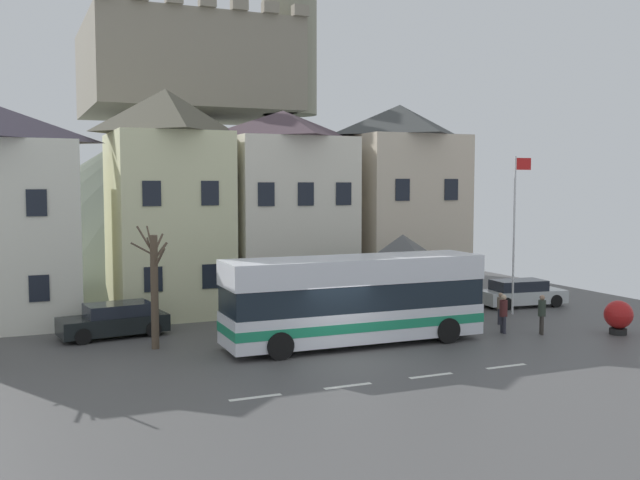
# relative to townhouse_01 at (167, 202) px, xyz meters

# --- Properties ---
(ground_plane) EXTENTS (40.00, 60.00, 0.07)m
(ground_plane) POSITION_rel_townhouse_01_xyz_m (3.96, -12.07, -5.39)
(ground_plane) COLOR #4F4E4E
(townhouse_01) EXTENTS (5.16, 6.19, 10.72)m
(townhouse_01) POSITION_rel_townhouse_01_xyz_m (0.00, 0.00, 0.00)
(townhouse_01) COLOR beige
(townhouse_01) RESTS_ON ground_plane
(townhouse_02) EXTENTS (5.93, 6.07, 9.92)m
(townhouse_02) POSITION_rel_townhouse_01_xyz_m (5.92, -0.06, -0.40)
(townhouse_02) COLOR silver
(townhouse_02) RESTS_ON ground_plane
(townhouse_03) EXTENTS (5.77, 5.74, 10.48)m
(townhouse_03) POSITION_rel_townhouse_01_xyz_m (12.61, -0.23, -0.12)
(townhouse_03) COLOR beige
(townhouse_03) RESTS_ON ground_plane
(hilltop_castle) EXTENTS (38.73, 38.73, 19.55)m
(hilltop_castle) POSITION_rel_townhouse_01_xyz_m (5.21, 18.74, 1.34)
(hilltop_castle) COLOR #565F50
(hilltop_castle) RESTS_ON ground_plane
(transit_bus) EXTENTS (10.32, 2.79, 3.41)m
(transit_bus) POSITION_rel_townhouse_01_xyz_m (5.18, -9.85, -3.64)
(transit_bus) COLOR white
(transit_bus) RESTS_ON ground_plane
(bus_shelter) EXTENTS (3.60, 3.60, 3.93)m
(bus_shelter) POSITION_rel_townhouse_01_xyz_m (9.34, -6.30, -2.21)
(bus_shelter) COLOR #473D33
(bus_shelter) RESTS_ON ground_plane
(parked_car_00) EXTENTS (4.52, 2.19, 1.35)m
(parked_car_00) POSITION_rel_townhouse_01_xyz_m (16.80, -5.41, -4.70)
(parked_car_00) COLOR silver
(parked_car_00) RESTS_ON ground_plane
(parked_car_01) EXTENTS (4.44, 2.31, 1.36)m
(parked_car_01) POSITION_rel_townhouse_01_xyz_m (-3.17, -4.68, -4.69)
(parked_car_01) COLOR black
(parked_car_01) RESTS_ON ground_plane
(parked_car_02) EXTENTS (4.38, 2.24, 1.33)m
(parked_car_02) POSITION_rel_townhouse_01_xyz_m (10.96, -5.46, -4.70)
(parked_car_02) COLOR #325635
(parked_car_02) RESTS_ON ground_plane
(pedestrian_00) EXTENTS (0.32, 0.30, 1.41)m
(pedestrian_00) POSITION_rel_townhouse_01_xyz_m (12.91, -8.81, -4.60)
(pedestrian_00) COLOR #2D2D38
(pedestrian_00) RESTS_ON ground_plane
(pedestrian_01) EXTENTS (0.33, 0.33, 1.63)m
(pedestrian_01) POSITION_rel_townhouse_01_xyz_m (11.80, -10.45, -4.40)
(pedestrian_01) COLOR #2D2D38
(pedestrian_01) RESTS_ON ground_plane
(pedestrian_02) EXTENTS (0.31, 0.31, 1.65)m
(pedestrian_02) POSITION_rel_townhouse_01_xyz_m (13.10, -11.29, -4.38)
(pedestrian_02) COLOR #38332D
(pedestrian_02) RESTS_ON ground_plane
(public_bench) EXTENTS (1.56, 0.48, 0.87)m
(public_bench) POSITION_rel_townhouse_01_xyz_m (7.14, -4.59, -4.89)
(public_bench) COLOR #473828
(public_bench) RESTS_ON ground_plane
(flagpole) EXTENTS (0.95, 0.10, 7.51)m
(flagpole) POSITION_rel_townhouse_01_xyz_m (15.02, -7.08, -1.03)
(flagpole) COLOR silver
(flagpole) RESTS_ON ground_plane
(harbour_buoy) EXTENTS (1.17, 1.17, 1.42)m
(harbour_buoy) POSITION_rel_townhouse_01_xyz_m (16.03, -12.53, -4.58)
(harbour_buoy) COLOR black
(harbour_buoy) RESTS_ON ground_plane
(bare_tree_01) EXTENTS (1.57, 1.67, 4.65)m
(bare_tree_01) POSITION_rel_townhouse_01_xyz_m (-2.04, -7.48, -2.99)
(bare_tree_01) COLOR brown
(bare_tree_01) RESTS_ON ground_plane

